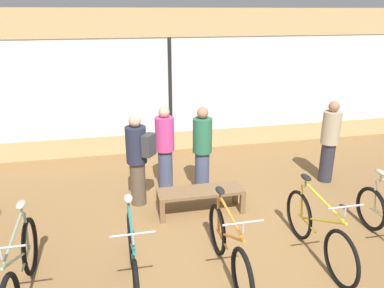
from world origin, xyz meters
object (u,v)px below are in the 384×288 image
bicycle_right (318,232)px  display_bench (201,194)px  bicycle_center (228,248)px  customer_near_rack (330,140)px  bicycle_far_left (21,271)px  customer_mid_floor (202,149)px  customer_near_bench (138,158)px  bicycle_left (133,259)px  customer_by_window (165,147)px

bicycle_right → display_bench: 1.93m
bicycle_center → customer_near_rack: 3.53m
bicycle_far_left → customer_mid_floor: customer_mid_floor is taller
customer_near_rack → customer_near_bench: 3.62m
bicycle_left → display_bench: bicycle_left is taller
customer_near_rack → customer_near_bench: size_ratio=1.01×
bicycle_far_left → bicycle_center: 2.41m
bicycle_far_left → customer_near_rack: bearing=22.8°
display_bench → customer_by_window: bearing=113.5°
bicycle_far_left → customer_mid_floor: 3.47m
display_bench → bicycle_left: bearing=-128.1°
bicycle_center → customer_near_bench: (-0.92, 2.08, 0.47)m
bicycle_far_left → display_bench: bicycle_far_left is taller
bicycle_center → customer_by_window: (-0.39, 2.55, 0.44)m
bicycle_far_left → customer_near_rack: 5.55m
display_bench → bicycle_far_left: bearing=-148.7°
customer_by_window → customer_mid_floor: (0.63, -0.26, 0.01)m
customer_by_window → customer_mid_floor: 0.68m
customer_by_window → customer_near_bench: (-0.52, -0.47, 0.02)m
display_bench → customer_near_bench: (-0.95, 0.51, 0.51)m
bicycle_far_left → customer_by_window: customer_by_window is taller
customer_by_window → customer_near_bench: 0.70m
customer_by_window → customer_mid_floor: size_ratio=0.99×
customer_near_rack → customer_near_bench: bearing=-177.7°
bicycle_left → customer_near_rack: size_ratio=1.06×
customer_mid_floor → bicycle_left: bearing=-121.9°
bicycle_left → customer_by_window: (0.77, 2.51, 0.45)m
bicycle_left → display_bench: (1.20, 1.53, -0.04)m
bicycle_center → customer_near_rack: bearing=39.6°
bicycle_left → bicycle_center: bearing=-2.2°
bicycle_center → bicycle_right: 1.26m
bicycle_right → customer_near_bench: size_ratio=1.12×
bicycle_center → customer_mid_floor: 2.35m
bicycle_left → customer_near_rack: bearing=29.5°
customer_by_window → customer_near_bench: same height
customer_mid_floor → customer_near_bench: bearing=-169.6°
display_bench → customer_near_rack: 2.79m
bicycle_right → customer_near_rack: bearing=56.2°
bicycle_far_left → customer_near_bench: bearing=53.3°
bicycle_far_left → bicycle_left: (1.24, -0.04, -0.01)m
bicycle_far_left → customer_near_bench: 2.53m
customer_near_bench → customer_by_window: bearing=41.8°
bicycle_right → display_bench: bearing=129.4°
bicycle_far_left → bicycle_left: bicycle_far_left is taller
bicycle_right → customer_near_bench: customer_near_bench is taller
bicycle_left → customer_mid_floor: (1.40, 2.25, 0.45)m
bicycle_right → customer_near_rack: size_ratio=1.11×
bicycle_far_left → display_bench: (2.44, 1.49, -0.06)m
bicycle_center → display_bench: bicycle_center is taller
display_bench → customer_near_rack: (2.66, 0.66, 0.49)m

